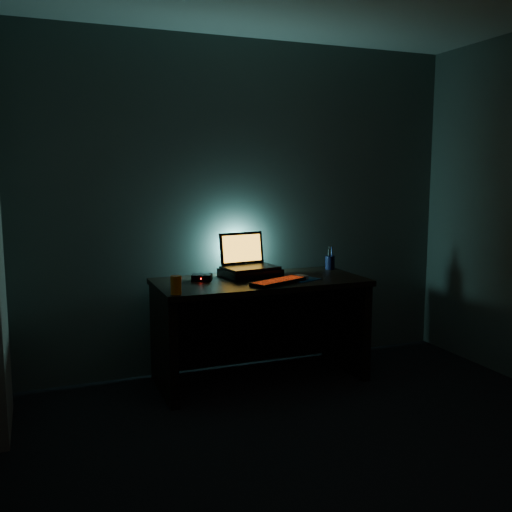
{
  "coord_description": "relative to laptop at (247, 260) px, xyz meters",
  "views": [
    {
      "loc": [
        -1.48,
        -2.12,
        1.5
      ],
      "look_at": [
        -0.05,
        1.57,
        0.93
      ],
      "focal_mm": 40.0,
      "sensor_mm": 36.0,
      "label": 1
    }
  ],
  "objects": [
    {
      "name": "room",
      "position": [
        0.04,
        -1.8,
        0.38
      ],
      "size": [
        3.5,
        4.0,
        2.5
      ],
      "color": "black",
      "rests_on": "ground"
    },
    {
      "name": "desk",
      "position": [
        0.04,
        -0.13,
        -0.38
      ],
      "size": [
        1.5,
        0.7,
        0.75
      ],
      "color": "black",
      "rests_on": "ground"
    },
    {
      "name": "riser",
      "position": [
        0.01,
        -0.05,
        -0.09
      ],
      "size": [
        0.44,
        0.36,
        0.06
      ],
      "primitive_type": "cube",
      "rotation": [
        0.0,
        0.0,
        0.15
      ],
      "color": "black",
      "rests_on": "desk"
    },
    {
      "name": "laptop",
      "position": [
        0.0,
        0.0,
        0.0
      ],
      "size": [
        0.42,
        0.34,
        0.26
      ],
      "rotation": [
        0.0,
        0.0,
        0.15
      ],
      "color": "black",
      "rests_on": "riser"
    },
    {
      "name": "keyboard",
      "position": [
        0.1,
        -0.37,
        -0.11
      ],
      "size": [
        0.45,
        0.3,
        0.03
      ],
      "rotation": [
        0.0,
        0.0,
        0.42
      ],
      "color": "black",
      "rests_on": "desk"
    },
    {
      "name": "mousepad",
      "position": [
        0.32,
        -0.28,
        -0.12
      ],
      "size": [
        0.28,
        0.27,
        0.0
      ],
      "primitive_type": "cube",
      "rotation": [
        0.0,
        0.0,
        0.36
      ],
      "color": "navy",
      "rests_on": "desk"
    },
    {
      "name": "mouse",
      "position": [
        0.32,
        -0.28,
        -0.1
      ],
      "size": [
        0.08,
        0.1,
        0.03
      ],
      "primitive_type": "cube",
      "rotation": [
        0.0,
        0.0,
        0.36
      ],
      "color": "gray",
      "rests_on": "mousepad"
    },
    {
      "name": "pen_cup",
      "position": [
        0.72,
        0.03,
        -0.07
      ],
      "size": [
        0.1,
        0.1,
        0.11
      ],
      "primitive_type": "cylinder",
      "rotation": [
        0.0,
        0.0,
        -0.38
      ],
      "color": "black",
      "rests_on": "desk"
    },
    {
      "name": "juice_glass",
      "position": [
        -0.64,
        -0.46,
        -0.06
      ],
      "size": [
        0.07,
        0.07,
        0.12
      ],
      "primitive_type": "cylinder",
      "rotation": [
        0.0,
        0.0,
        -0.02
      ],
      "color": "orange",
      "rests_on": "desk"
    },
    {
      "name": "router",
      "position": [
        -0.37,
        -0.07,
        -0.1
      ],
      "size": [
        0.17,
        0.16,
        0.05
      ],
      "rotation": [
        0.0,
        0.0,
        -0.42
      ],
      "color": "black",
      "rests_on": "desk"
    }
  ]
}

